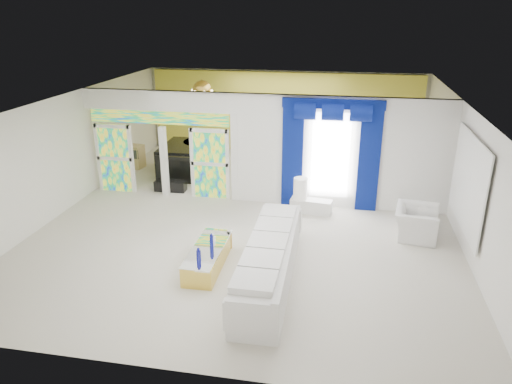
% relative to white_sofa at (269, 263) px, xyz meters
% --- Properties ---
extents(floor, '(12.00, 12.00, 0.00)m').
position_rel_white_sofa_xyz_m(floor, '(-0.94, 3.16, -0.39)').
color(floor, '#B7AF9E').
rests_on(floor, ground).
extents(dividing_wall, '(5.70, 0.18, 3.00)m').
position_rel_white_sofa_xyz_m(dividing_wall, '(1.21, 4.16, 1.11)').
color(dividing_wall, white).
rests_on(dividing_wall, ground).
extents(dividing_header, '(4.30, 0.18, 0.55)m').
position_rel_white_sofa_xyz_m(dividing_header, '(-3.79, 4.16, 2.34)').
color(dividing_header, white).
rests_on(dividing_header, dividing_wall).
extents(stained_panel_left, '(0.95, 0.04, 2.00)m').
position_rel_white_sofa_xyz_m(stained_panel_left, '(-5.21, 4.16, 0.61)').
color(stained_panel_left, '#994C3F').
rests_on(stained_panel_left, ground).
extents(stained_panel_right, '(0.95, 0.04, 2.00)m').
position_rel_white_sofa_xyz_m(stained_panel_right, '(-2.36, 4.16, 0.61)').
color(stained_panel_right, '#994C3F').
rests_on(stained_panel_right, ground).
extents(stained_transom, '(4.00, 0.05, 0.35)m').
position_rel_white_sofa_xyz_m(stained_transom, '(-3.79, 4.16, 1.86)').
color(stained_transom, '#994C3F').
rests_on(stained_transom, dividing_header).
extents(window_pane, '(1.00, 0.02, 2.30)m').
position_rel_white_sofa_xyz_m(window_pane, '(0.96, 4.06, 1.06)').
color(window_pane, white).
rests_on(window_pane, dividing_wall).
extents(blue_drape_left, '(0.55, 0.10, 2.80)m').
position_rel_white_sofa_xyz_m(blue_drape_left, '(-0.04, 4.03, 1.01)').
color(blue_drape_left, '#030C48').
rests_on(blue_drape_left, ground).
extents(blue_drape_right, '(0.55, 0.10, 2.80)m').
position_rel_white_sofa_xyz_m(blue_drape_right, '(1.96, 4.03, 1.01)').
color(blue_drape_right, '#030C48').
rests_on(blue_drape_right, ground).
extents(blue_pelmet, '(2.60, 0.12, 0.25)m').
position_rel_white_sofa_xyz_m(blue_pelmet, '(0.96, 4.03, 2.43)').
color(blue_pelmet, '#030C48').
rests_on(blue_pelmet, dividing_wall).
extents(wall_mirror, '(0.04, 2.70, 1.90)m').
position_rel_white_sofa_xyz_m(wall_mirror, '(4.00, 2.16, 1.16)').
color(wall_mirror, white).
rests_on(wall_mirror, ground).
extents(gold_curtains, '(9.70, 0.12, 2.90)m').
position_rel_white_sofa_xyz_m(gold_curtains, '(-0.94, 9.06, 1.11)').
color(gold_curtains, gold).
rests_on(gold_curtains, ground).
extents(white_sofa, '(0.95, 4.08, 0.77)m').
position_rel_white_sofa_xyz_m(white_sofa, '(0.00, 0.00, 0.00)').
color(white_sofa, silver).
rests_on(white_sofa, ground).
extents(coffee_table, '(0.66, 1.87, 0.41)m').
position_rel_white_sofa_xyz_m(coffee_table, '(-1.35, 0.30, -0.18)').
color(coffee_table, gold).
rests_on(coffee_table, ground).
extents(console_table, '(1.12, 0.46, 0.36)m').
position_rel_white_sofa_xyz_m(console_table, '(0.55, 3.57, -0.21)').
color(console_table, white).
rests_on(console_table, ground).
extents(table_lamp, '(0.36, 0.36, 0.58)m').
position_rel_white_sofa_xyz_m(table_lamp, '(0.25, 3.57, 0.27)').
color(table_lamp, white).
rests_on(table_lamp, console_table).
extents(armchair, '(1.12, 1.24, 0.72)m').
position_rel_white_sofa_xyz_m(armchair, '(3.09, 2.57, -0.03)').
color(armchair, silver).
rests_on(armchair, ground).
extents(grand_piano, '(1.52, 1.97, 0.98)m').
position_rel_white_sofa_xyz_m(grand_piano, '(-3.68, 6.04, 0.10)').
color(grand_piano, black).
rests_on(grand_piano, ground).
extents(piano_bench, '(0.92, 0.38, 0.30)m').
position_rel_white_sofa_xyz_m(piano_bench, '(-3.68, 4.44, -0.23)').
color(piano_bench, black).
rests_on(piano_bench, ground).
extents(tv_console, '(0.59, 0.55, 0.77)m').
position_rel_white_sofa_xyz_m(tv_console, '(-5.62, 6.36, -0.00)').
color(tv_console, tan).
rests_on(tv_console, ground).
extents(chandelier, '(0.60, 0.60, 0.60)m').
position_rel_white_sofa_xyz_m(chandelier, '(-3.24, 6.56, 2.26)').
color(chandelier, gold).
rests_on(chandelier, ceiling).
extents(decanters, '(0.19, 0.94, 0.27)m').
position_rel_white_sofa_xyz_m(decanters, '(-1.33, 0.25, 0.13)').
color(decanters, silver).
rests_on(decanters, coffee_table).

